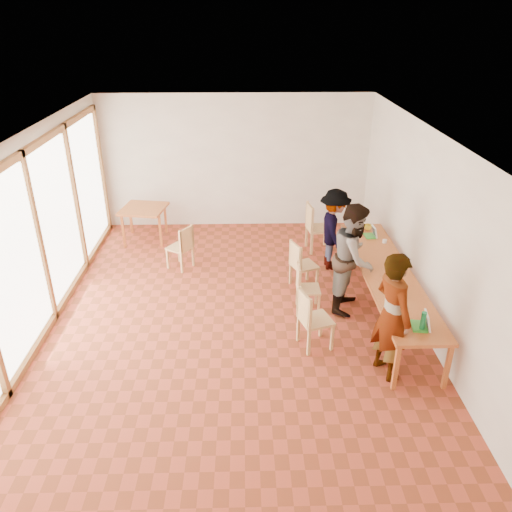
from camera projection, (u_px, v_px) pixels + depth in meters
The scene contains 25 objects.
ground at pixel (234, 316), 8.28m from camera, with size 8.00×8.00×0.00m, color #A84028.
wall_back at pixel (235, 162), 11.20m from camera, with size 6.00×0.10×3.00m, color #EFE6CE.
wall_front at pixel (223, 432), 4.03m from camera, with size 6.00×0.10×3.00m, color #EFE6CE.
wall_right at pixel (427, 232), 7.68m from camera, with size 0.10×8.00×3.00m, color #EFE6CE.
window_wall at pixel (37, 235), 7.55m from camera, with size 0.10×8.00×3.00m, color white.
ceiling at pixel (230, 134), 6.94m from camera, with size 6.00×8.00×0.04m, color white.
communal_table at pixel (387, 274), 8.13m from camera, with size 0.80×4.00×0.75m.
side_table at pixel (144, 211), 10.75m from camera, with size 0.90×0.90×0.75m.
chair_near at pixel (310, 314), 7.28m from camera, with size 0.56×0.56×0.50m.
chair_mid at pixel (303, 283), 8.25m from camera, with size 0.38×0.38×0.44m.
chair_far at pixel (300, 260), 8.91m from camera, with size 0.54×0.54×0.47m.
chair_empty at pixel (314, 223), 10.29m from camera, with size 0.54×0.54×0.54m.
chair_spare at pixel (183, 243), 9.59m from camera, with size 0.57×0.57×0.47m.
person_near at pixel (392, 316), 6.61m from camera, with size 0.67×0.44×1.85m, color gray.
person_mid at pixel (354, 258), 8.15m from camera, with size 0.90×0.70×1.86m, color gray.
person_far at pixel (334, 230), 9.52m from camera, with size 1.03×0.59×1.60m, color gray.
laptop_near at pixel (423, 323), 6.64m from camera, with size 0.27×0.30×0.23m.
laptop_mid at pixel (398, 293), 7.39m from camera, with size 0.22×0.24×0.18m.
laptop_far at pixel (372, 234), 9.33m from camera, with size 0.23×0.26×0.21m.
yellow_mug at pixel (368, 227), 9.62m from camera, with size 0.14×0.14×0.11m, color yellow.
green_bottle at pixel (423, 321), 6.55m from camera, with size 0.07×0.07×0.28m, color #177D43.
clear_glass at pixel (400, 291), 7.45m from camera, with size 0.07×0.07×0.09m, color silver.
condiment_cup at pixel (385, 241), 9.09m from camera, with size 0.08×0.08×0.06m, color white.
pink_phone at pixel (361, 234), 9.43m from camera, with size 0.05×0.10×0.01m, color #E94E9D.
black_pouch at pixel (395, 325), 6.64m from camera, with size 0.16×0.26×0.09m, color black.
Camera 1 is at (0.19, -6.99, 4.56)m, focal length 35.00 mm.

